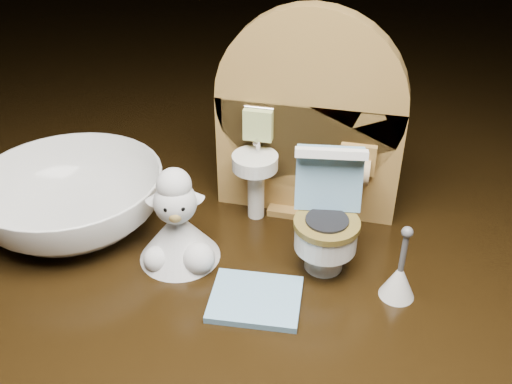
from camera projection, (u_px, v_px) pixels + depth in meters
backdrop_panel at (307, 129)px, 0.39m from camera, size 0.13×0.05×0.15m
toy_toilet at (326, 222)px, 0.36m from camera, size 0.04×0.06×0.08m
bath_mat at (256, 299)px, 0.34m from camera, size 0.06×0.05×0.00m
toilet_brush at (399, 278)px, 0.34m from camera, size 0.02×0.02×0.05m
plush_lamb at (178, 229)px, 0.37m from camera, size 0.05×0.05×0.07m
ceramic_bowl at (72, 200)px, 0.40m from camera, size 0.17×0.17×0.04m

